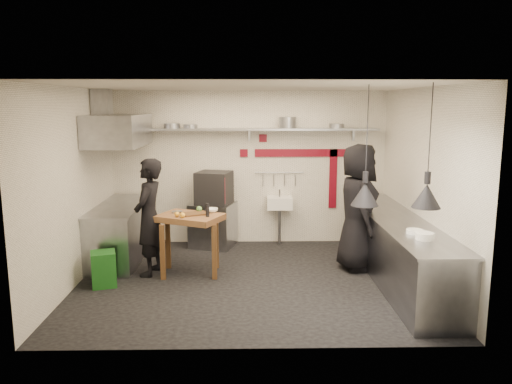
{
  "coord_description": "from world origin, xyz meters",
  "views": [
    {
      "loc": [
        -0.06,
        -7.03,
        2.57
      ],
      "look_at": [
        0.09,
        0.3,
        1.27
      ],
      "focal_mm": 35.0,
      "sensor_mm": 36.0,
      "label": 1
    }
  ],
  "objects_px": {
    "oven_stand": "(213,225)",
    "green_bin": "(104,269)",
    "prep_table": "(190,244)",
    "chef_left": "(149,217)",
    "combi_oven": "(214,188)",
    "chef_right": "(358,207)"
  },
  "relations": [
    {
      "from": "green_bin",
      "to": "prep_table",
      "type": "xyz_separation_m",
      "value": [
        1.18,
        0.51,
        0.21
      ]
    },
    {
      "from": "prep_table",
      "to": "chef_right",
      "type": "xyz_separation_m",
      "value": [
        2.59,
        0.19,
        0.52
      ]
    },
    {
      "from": "combi_oven",
      "to": "green_bin",
      "type": "relative_size",
      "value": 1.16
    },
    {
      "from": "oven_stand",
      "to": "green_bin",
      "type": "bearing_deg",
      "value": -109.39
    },
    {
      "from": "prep_table",
      "to": "green_bin",
      "type": "bearing_deg",
      "value": -131.85
    },
    {
      "from": "green_bin",
      "to": "chef_right",
      "type": "relative_size",
      "value": 0.25
    },
    {
      "from": "chef_right",
      "to": "combi_oven",
      "type": "bearing_deg",
      "value": 60.99
    },
    {
      "from": "combi_oven",
      "to": "chef_right",
      "type": "height_order",
      "value": "chef_right"
    },
    {
      "from": "chef_left",
      "to": "oven_stand",
      "type": "bearing_deg",
      "value": 160.32
    },
    {
      "from": "green_bin",
      "to": "prep_table",
      "type": "distance_m",
      "value": 1.3
    },
    {
      "from": "oven_stand",
      "to": "green_bin",
      "type": "relative_size",
      "value": 1.6
    },
    {
      "from": "oven_stand",
      "to": "chef_right",
      "type": "bearing_deg",
      "value": -13.09
    },
    {
      "from": "oven_stand",
      "to": "chef_left",
      "type": "bearing_deg",
      "value": -103.57
    },
    {
      "from": "green_bin",
      "to": "chef_left",
      "type": "distance_m",
      "value": 0.99
    },
    {
      "from": "green_bin",
      "to": "oven_stand",
      "type": "bearing_deg",
      "value": 54.56
    },
    {
      "from": "combi_oven",
      "to": "oven_stand",
      "type": "bearing_deg",
      "value": 129.93
    },
    {
      "from": "oven_stand",
      "to": "prep_table",
      "type": "height_order",
      "value": "prep_table"
    },
    {
      "from": "oven_stand",
      "to": "chef_right",
      "type": "xyz_separation_m",
      "value": [
        2.34,
        -1.3,
        0.58
      ]
    },
    {
      "from": "green_bin",
      "to": "chef_right",
      "type": "distance_m",
      "value": 3.9
    },
    {
      "from": "prep_table",
      "to": "combi_oven",
      "type": "bearing_deg",
      "value": 103.75
    },
    {
      "from": "chef_left",
      "to": "chef_right",
      "type": "height_order",
      "value": "chef_right"
    },
    {
      "from": "oven_stand",
      "to": "combi_oven",
      "type": "distance_m",
      "value": 0.69
    }
  ]
}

